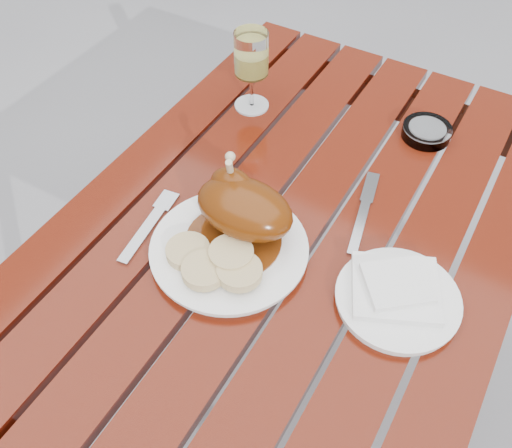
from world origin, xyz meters
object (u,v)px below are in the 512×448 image
at_px(wine_glass, 251,72).
at_px(ashtray, 427,132).
at_px(dinner_plate, 229,250).
at_px(side_plate, 398,299).
at_px(table, 287,327).

distance_m(wine_glass, ashtray, 0.40).
height_order(dinner_plate, side_plate, dinner_plate).
relative_size(dinner_plate, side_plate, 1.36).
height_order(table, side_plate, side_plate).
distance_m(dinner_plate, side_plate, 0.30).
xyz_separation_m(table, ashtray, (0.13, 0.36, 0.39)).
relative_size(wine_glass, side_plate, 0.88).
xyz_separation_m(dinner_plate, ashtray, (0.20, 0.48, 0.00)).
bearing_deg(side_plate, wine_glass, 144.86).
relative_size(side_plate, ashtray, 1.99).
distance_m(dinner_plate, ashtray, 0.52).
relative_size(table, wine_glass, 6.60).
xyz_separation_m(dinner_plate, side_plate, (0.30, 0.05, -0.00)).
bearing_deg(ashtray, table, -109.83).
distance_m(table, dinner_plate, 0.41).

